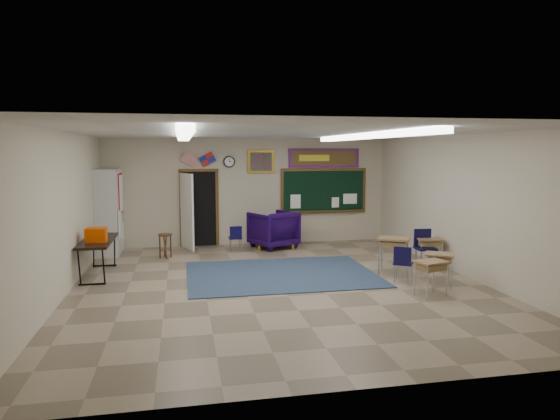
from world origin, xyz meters
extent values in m
plane|color=gray|center=(0.00, 0.00, 0.00)|extent=(9.00, 9.00, 0.00)
cube|color=#C0B39C|center=(0.00, 4.50, 1.50)|extent=(8.00, 0.04, 3.00)
cube|color=#C0B39C|center=(0.00, -4.50, 1.50)|extent=(8.00, 0.04, 3.00)
cube|color=#C0B39C|center=(-4.00, 0.00, 1.50)|extent=(0.04, 9.00, 3.00)
cube|color=#C0B39C|center=(4.00, 0.00, 1.50)|extent=(0.04, 9.00, 3.00)
cube|color=silver|center=(0.00, 0.00, 3.00)|extent=(8.00, 9.00, 0.04)
cube|color=#2C3C55|center=(0.20, 0.80, 0.01)|extent=(4.00, 3.00, 0.02)
cube|color=black|center=(-1.40, 4.49, 1.05)|extent=(0.95, 0.04, 2.10)
cube|color=white|center=(-1.75, 4.05, 1.03)|extent=(0.35, 0.86, 2.05)
cube|color=brown|center=(2.20, 4.47, 1.50)|extent=(2.55, 0.05, 1.30)
cube|color=black|center=(2.20, 4.46, 1.50)|extent=(2.40, 0.03, 1.15)
cube|color=brown|center=(2.20, 4.41, 0.90)|extent=(2.40, 0.12, 0.04)
cube|color=red|center=(2.20, 4.47, 2.45)|extent=(2.10, 0.04, 0.55)
cube|color=brown|center=(2.20, 4.46, 2.45)|extent=(1.90, 0.03, 0.40)
cube|color=olive|center=(0.35, 4.47, 2.35)|extent=(0.75, 0.05, 0.65)
cube|color=#A51466|center=(0.35, 4.46, 2.35)|extent=(0.62, 0.03, 0.52)
cylinder|color=black|center=(-0.55, 4.47, 2.35)|extent=(0.32, 0.05, 0.32)
cylinder|color=white|center=(-0.55, 4.45, 2.35)|extent=(0.26, 0.02, 0.26)
cube|color=#BBBCB6|center=(-3.72, 3.85, 1.10)|extent=(0.55, 1.25, 2.20)
imported|color=#170538|center=(0.58, 3.82, 0.50)|extent=(1.44, 1.46, 1.01)
cube|color=olive|center=(2.60, 0.40, 0.77)|extent=(0.82, 0.76, 0.04)
cube|color=brown|center=(2.60, 0.40, 0.66)|extent=(0.71, 0.65, 0.13)
cube|color=olive|center=(3.64, 0.77, 0.66)|extent=(0.63, 0.51, 0.04)
cube|color=brown|center=(3.64, 0.77, 0.57)|extent=(0.54, 0.43, 0.11)
cube|color=olive|center=(2.56, -1.32, 0.64)|extent=(0.64, 0.54, 0.04)
cube|color=brown|center=(2.56, -1.32, 0.55)|extent=(0.55, 0.46, 0.11)
cube|color=olive|center=(3.07, -0.72, 0.64)|extent=(0.68, 0.63, 0.04)
cube|color=brown|center=(3.07, -0.72, 0.55)|extent=(0.58, 0.54, 0.11)
cube|color=black|center=(-3.65, 1.50, 0.75)|extent=(0.62, 1.87, 0.05)
cube|color=#DD4D03|center=(-3.63, 1.24, 0.92)|extent=(0.42, 0.31, 0.29)
cylinder|color=#532F19|center=(-2.30, 3.00, 0.58)|extent=(0.34, 0.34, 0.04)
torus|color=#532F19|center=(-2.30, 3.00, 0.20)|extent=(0.28, 0.28, 0.02)
camera|label=1|loc=(-1.86, -9.51, 2.64)|focal=32.00mm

